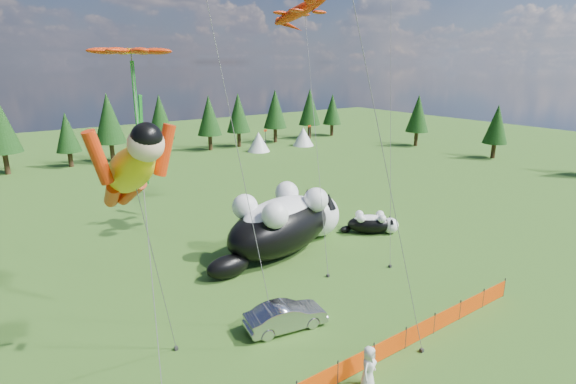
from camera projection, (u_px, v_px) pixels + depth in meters
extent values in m
plane|color=#0D3509|center=(310.00, 339.00, 20.69)|extent=(160.00, 160.00, 0.00)
cylinder|color=#262626|center=(338.00, 372.00, 17.64)|extent=(0.06, 0.06, 1.10)
cylinder|color=#262626|center=(374.00, 354.00, 18.75)|extent=(0.06, 0.06, 1.10)
cylinder|color=#262626|center=(406.00, 338.00, 19.86)|extent=(0.06, 0.06, 1.10)
cylinder|color=#262626|center=(434.00, 323.00, 20.97)|extent=(0.06, 0.06, 1.10)
cylinder|color=#262626|center=(460.00, 310.00, 22.09)|extent=(0.06, 0.06, 1.10)
cylinder|color=#262626|center=(483.00, 298.00, 23.20)|extent=(0.06, 0.06, 1.10)
cylinder|color=#262626|center=(504.00, 287.00, 24.31)|extent=(0.06, 0.06, 1.10)
cube|color=#F04405|center=(318.00, 384.00, 17.09)|extent=(2.00, 0.04, 0.90)
cube|color=#F04405|center=(356.00, 364.00, 18.21)|extent=(2.00, 0.04, 0.90)
cube|color=#F04405|center=(390.00, 347.00, 19.32)|extent=(2.00, 0.04, 0.90)
cube|color=#F04405|center=(420.00, 331.00, 20.43)|extent=(2.00, 0.04, 0.90)
cube|color=#F04405|center=(447.00, 317.00, 21.54)|extent=(2.00, 0.04, 0.90)
cube|color=#F04405|center=(472.00, 305.00, 22.66)|extent=(2.00, 0.04, 0.90)
cube|color=#F04405|center=(494.00, 293.00, 23.77)|extent=(2.00, 0.04, 0.90)
ellipsoid|color=black|center=(280.00, 228.00, 29.64)|extent=(9.61, 6.23, 3.54)
ellipsoid|color=white|center=(280.00, 215.00, 29.39)|extent=(7.22, 4.54, 2.16)
sphere|color=white|center=(318.00, 215.00, 32.73)|extent=(3.15, 3.15, 3.15)
sphere|color=#CD507B|center=(328.00, 210.00, 33.72)|extent=(0.44, 0.44, 0.44)
ellipsoid|color=black|center=(228.00, 267.00, 26.47)|extent=(3.01, 2.03, 1.38)
cone|color=black|center=(329.00, 201.00, 31.80)|extent=(1.10, 1.10, 1.10)
cone|color=black|center=(307.00, 196.00, 32.97)|extent=(1.10, 1.10, 1.10)
sphere|color=white|center=(287.00, 193.00, 31.56)|extent=(1.65, 1.65, 1.65)
sphere|color=white|center=(316.00, 200.00, 29.98)|extent=(1.65, 1.65, 1.65)
sphere|color=white|center=(245.00, 207.00, 28.52)|extent=(1.65, 1.65, 1.65)
sphere|color=white|center=(275.00, 215.00, 26.94)|extent=(1.65, 1.65, 1.65)
ellipsoid|color=black|center=(370.00, 224.00, 33.42)|extent=(3.57, 3.24, 1.32)
ellipsoid|color=white|center=(370.00, 220.00, 33.33)|extent=(2.66, 2.40, 0.81)
sphere|color=white|center=(390.00, 226.00, 33.39)|extent=(1.18, 1.18, 1.18)
sphere|color=#CD507B|center=(397.00, 226.00, 33.37)|extent=(0.16, 0.16, 0.16)
ellipsoid|color=black|center=(346.00, 229.00, 33.59)|extent=(1.13, 1.03, 0.52)
cone|color=black|center=(392.00, 221.00, 32.92)|extent=(0.41, 0.41, 0.41)
cone|color=black|center=(390.00, 218.00, 33.60)|extent=(0.41, 0.41, 0.41)
sphere|color=white|center=(380.00, 214.00, 33.68)|extent=(0.62, 0.62, 0.62)
sphere|color=white|center=(382.00, 219.00, 32.76)|extent=(0.62, 0.62, 0.62)
sphere|color=white|center=(359.00, 214.00, 33.73)|extent=(0.62, 0.62, 0.62)
sphere|color=white|center=(361.00, 219.00, 32.81)|extent=(0.62, 0.62, 0.62)
imported|color=#ACABB0|center=(286.00, 316.00, 21.37)|extent=(4.14, 2.05, 1.30)
imported|color=silver|center=(369.00, 368.00, 17.36)|extent=(1.04, 0.88, 1.82)
cylinder|color=#595959|center=(157.00, 274.00, 16.93)|extent=(0.03, 0.03, 9.56)
cube|color=#262626|center=(176.00, 348.00, 19.89)|extent=(0.15, 0.15, 0.16)
cylinder|color=#595959|center=(313.00, 132.00, 28.97)|extent=(0.03, 0.03, 18.23)
cube|color=#262626|center=(328.00, 276.00, 26.67)|extent=(0.15, 0.15, 0.16)
cylinder|color=#595959|center=(149.00, 242.00, 15.20)|extent=(0.03, 0.03, 14.02)
cube|color=#1A9326|center=(138.00, 127.00, 17.11)|extent=(0.22, 0.22, 4.89)
cylinder|color=#595959|center=(240.00, 163.00, 20.06)|extent=(0.03, 0.03, 15.87)
cube|color=#262626|center=(273.00, 326.00, 21.61)|extent=(0.15, 0.15, 0.16)
cylinder|color=#595959|center=(391.00, 60.00, 28.51)|extent=(0.03, 0.03, 25.93)
cube|color=#262626|center=(390.00, 266.00, 27.89)|extent=(0.15, 0.15, 0.16)
cylinder|color=#595959|center=(388.00, 177.00, 17.89)|extent=(0.03, 0.03, 15.92)
cube|color=#262626|center=(422.00, 350.00, 19.76)|extent=(0.15, 0.15, 0.16)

